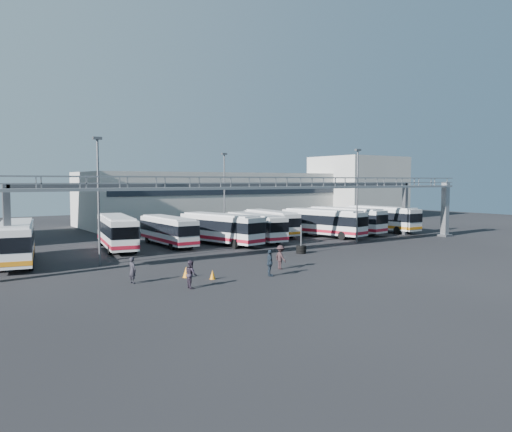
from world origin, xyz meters
TOP-DOWN VIEW (x-y plane):
  - ground at (0.00, 0.00)m, footprint 140.00×140.00m
  - gantry at (0.00, 5.87)m, footprint 51.40×5.15m
  - warehouse at (12.00, 38.00)m, footprint 42.00×14.00m
  - building_right at (38.00, 32.00)m, footprint 14.00×12.00m
  - light_pole_left at (-16.00, 8.00)m, footprint 0.70×0.35m
  - light_pole_mid at (12.00, 7.00)m, footprint 0.70×0.35m
  - light_pole_back at (4.00, 22.00)m, footprint 0.70×0.35m
  - bus_0 at (-21.48, 12.15)m, footprint 4.74×11.51m
  - bus_2 at (-11.84, 16.05)m, footprint 4.55×11.19m
  - bus_3 at (-6.49, 15.82)m, footprint 2.49×10.00m
  - bus_4 at (-1.55, 13.49)m, footprint 4.49×11.02m
  - bus_5 at (3.04, 13.84)m, footprint 3.09×10.28m
  - bus_6 at (7.90, 17.47)m, footprint 3.46×10.34m
  - bus_7 at (12.36, 12.89)m, footprint 4.73×11.21m
  - bus_8 at (17.27, 14.07)m, footprint 3.98×11.16m
  - bus_9 at (23.25, 13.37)m, footprint 2.78×10.96m
  - pedestrian_a at (-16.46, -0.49)m, footprint 0.55×0.71m
  - pedestrian_b at (-13.93, -3.92)m, footprint 0.79×0.95m
  - pedestrian_c at (-5.19, -1.75)m, footprint 0.75×1.23m
  - pedestrian_d at (-7.55, -3.59)m, footprint 0.85×1.20m
  - cone_left at (-11.43, -2.24)m, footprint 0.40×0.40m
  - cone_right at (-12.64, -0.65)m, footprint 0.57×0.57m
  - tire_stack at (1.37, 3.74)m, footprint 0.93×0.93m

SIDE VIEW (x-z plane):
  - ground at x=0.00m, z-range 0.00..0.00m
  - cone_left at x=-11.43m, z-range 0.00..0.64m
  - cone_right at x=-12.64m, z-range 0.00..0.77m
  - tire_stack at x=1.37m, z-range -0.88..1.79m
  - pedestrian_a at x=-16.46m, z-range 0.00..1.75m
  - pedestrian_b at x=-13.93m, z-range 0.00..1.77m
  - pedestrian_c at x=-5.19m, z-range 0.00..1.83m
  - pedestrian_d at x=-7.55m, z-range 0.00..1.89m
  - bus_3 at x=-6.49m, z-range 0.16..3.19m
  - bus_5 at x=3.04m, z-range 0.16..3.24m
  - bus_6 at x=7.90m, z-range 0.16..3.24m
  - bus_4 at x=-1.55m, z-range 0.17..3.44m
  - bus_9 at x=23.25m, z-range 0.18..3.49m
  - bus_2 at x=-11.84m, z-range 0.18..3.49m
  - bus_8 at x=17.27m, z-range 0.18..3.49m
  - bus_7 at x=12.36m, z-range 0.18..3.49m
  - bus_0 at x=-21.48m, z-range 0.18..3.59m
  - warehouse at x=12.00m, z-range 0.00..8.00m
  - building_right at x=38.00m, z-range 0.00..11.00m
  - gantry at x=0.00m, z-range 1.96..9.06m
  - light_pole_left at x=-16.00m, z-range 0.62..10.83m
  - light_pole_mid at x=12.00m, z-range 0.62..10.83m
  - light_pole_back at x=4.00m, z-range 0.62..10.83m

